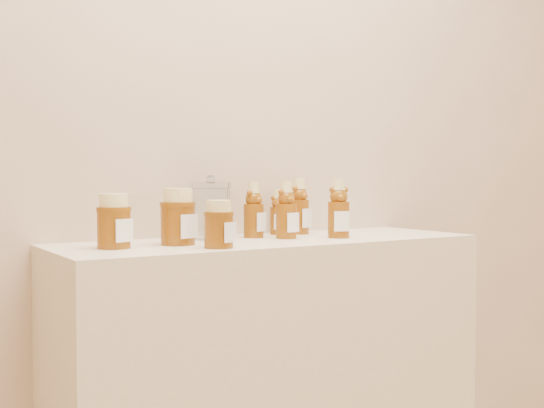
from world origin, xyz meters
TOP-DOWN VIEW (x-y plane):
  - wall_back at (0.00, 1.75)m, footprint 3.50×0.02m
  - display_table at (0.00, 1.55)m, footprint 1.20×0.40m
  - bear_bottle_back_left at (-0.01, 1.63)m, footprint 0.08×0.08m
  - bear_bottle_back_mid at (0.11, 1.68)m, footprint 0.07×0.07m
  - bear_bottle_back_right at (0.17, 1.67)m, footprint 0.08×0.08m
  - bear_bottle_front_left at (0.05, 1.56)m, footprint 0.07×0.07m
  - bear_bottle_front_right at (0.19, 1.50)m, footprint 0.09×0.09m
  - honey_jar_left at (-0.45, 1.55)m, footprint 0.11×0.11m
  - honey_jar_back at (-0.28, 1.55)m, footprint 0.11×0.11m
  - honey_jar_front at (-0.23, 1.43)m, footprint 0.10×0.10m
  - glass_canister at (-0.14, 1.65)m, footprint 0.15×0.15m

SIDE VIEW (x-z plane):
  - display_table at x=0.00m, z-range 0.00..0.90m
  - honey_jar_front at x=-0.23m, z-range 0.90..1.02m
  - honey_jar_left at x=-0.45m, z-range 0.90..1.03m
  - honey_jar_back at x=-0.28m, z-range 0.90..1.04m
  - bear_bottle_back_mid at x=0.11m, z-range 0.90..1.05m
  - glass_canister at x=-0.14m, z-range 0.90..1.07m
  - bear_bottle_back_left at x=-0.01m, z-range 0.90..1.08m
  - bear_bottle_front_left at x=0.05m, z-range 0.90..1.08m
  - bear_bottle_front_right at x=0.19m, z-range 0.90..1.09m
  - bear_bottle_back_right at x=0.17m, z-range 0.90..1.09m
  - wall_back at x=0.00m, z-range 0.00..2.70m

